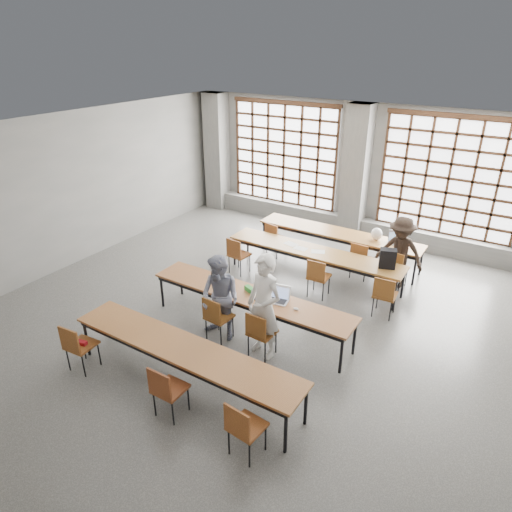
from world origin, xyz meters
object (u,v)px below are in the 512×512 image
Objects in this scene: phone at (256,299)px; desk_row_d at (184,351)px; chair_back_right at (396,265)px; laptop_back at (396,240)px; chair_front_right at (260,330)px; chair_near_mid at (166,387)px; student_male at (264,307)px; desk_row_a at (339,235)px; chair_mid_centre at (318,274)px; chair_back_mid at (360,257)px; chair_near_left at (77,343)px; chair_mid_right at (385,293)px; green_box at (250,290)px; desk_row_b at (314,253)px; student_back at (400,252)px; student_female at (220,298)px; laptop_front at (279,297)px; desk_row_c at (250,297)px; chair_front_left at (216,314)px; mouse at (296,309)px; chair_back_left at (274,236)px; plastic_bag at (377,234)px; backpack at (388,259)px; chair_mid_left at (237,252)px; red_pouch at (81,343)px; chair_near_right at (243,425)px.

desk_row_d is at bearing -95.49° from phone.
chair_back_right is 0.82m from laptop_back.
chair_front_right is 1.00× the size of chair_near_mid.
desk_row_a is at bearing 108.43° from student_male.
chair_back_mid is at bearing 70.59° from chair_mid_centre.
chair_near_left is 6.77× the size of phone.
green_box is at bearing -141.20° from chair_mid_right.
desk_row_b is 2.87m from student_male.
chair_front_right is at bearing -105.43° from student_back.
chair_near_left reaches higher than desk_row_d.
student_female reaches higher than laptop_front.
desk_row_c is 0.71m from chair_front_left.
chair_mid_centre and chair_front_right have the same top height.
chair_back_right is at bearing 62.16° from phone.
chair_mid_right is 2.01m from mouse.
chair_front_left is at bearing -75.91° from chair_back_left.
plastic_bag is at bearing 78.70° from desk_row_d.
chair_back_right is (1.80, 2.96, -0.13)m from desk_row_c.
chair_front_right is at bearing -47.63° from green_box.
desk_row_c is 30.77× the size of phone.
chair_back_right is 2.20× the size of backpack.
chair_mid_right is (1.75, -1.89, -0.13)m from desk_row_a.
desk_row_b is at bearing -152.59° from student_back.
chair_back_left is 3.41m from chair_mid_right.
chair_front_right is (2.05, -2.33, 0.00)m from chair_mid_left.
plastic_bag is 1.43× the size of red_pouch.
chair_front_left is at bearing 134.21° from chair_near_right.
laptop_front is (0.85, 0.74, 0.25)m from chair_front_left.
desk_row_b is 1.82m from student_back.
chair_mid_right is 2.20× the size of backpack.
chair_mid_right is 4.21m from chair_near_right.
desk_row_b is 2.87m from student_female.
chair_near_mid is at bearing -127.30° from backpack.
desk_row_a is 30.77× the size of phone.
red_pouch is at bearing 94.99° from chair_near_left.
chair_back_left is 5.47m from chair_near_left.
mouse is 3.67m from plastic_bag.
chair_back_left is at bearing 144.43° from chair_mid_centre.
chair_front_left is 0.29m from student_female.
desk_row_d is 4.55× the size of chair_mid_centre.
chair_front_right is 2.07m from chair_near_right.
desk_row_b is (-0.05, -1.26, 0.00)m from desk_row_a.
student_female is at bearing -120.96° from desk_row_c.
chair_near_mid is at bearing -98.29° from chair_back_mid.
chair_mid_left is at bearing -152.79° from chair_back_mid.
backpack is at bearing 67.59° from desk_row_d.
desk_row_d is at bearing -110.33° from chair_back_right.
student_back is at bearing 57.96° from chair_near_left.
chair_mid_right is at bearing 45.74° from chair_front_left.
student_female is (0.01, 0.13, 0.26)m from chair_front_left.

